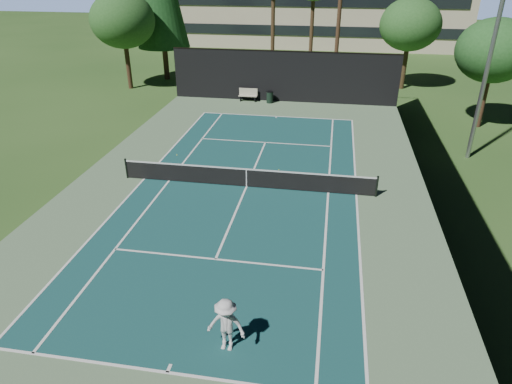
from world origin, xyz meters
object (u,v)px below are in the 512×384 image
tennis_ball_c (279,170)px  tennis_ball_d (177,155)px  park_bench (248,94)px  trash_bin (270,97)px  player (226,325)px  tennis_net (246,177)px  tennis_ball_b (191,173)px

tennis_ball_c → tennis_ball_d: 6.30m
park_bench → trash_bin: size_ratio=1.59×
park_bench → player: bearing=-80.8°
tennis_net → tennis_ball_b: 3.46m
tennis_ball_d → tennis_net: bearing=-35.4°
tennis_net → trash_bin: 15.42m
tennis_net → player: bearing=-82.4°
tennis_ball_b → trash_bin: (2.24, 14.30, 0.44)m
tennis_ball_d → tennis_ball_b: bearing=-56.1°
player → tennis_net: bearing=102.5°
player → tennis_ball_d: size_ratio=27.78×
player → trash_bin: (-2.44, 26.10, -0.41)m
tennis_ball_c → tennis_ball_d: same height
tennis_ball_b → tennis_ball_d: bearing=123.9°
tennis_ball_c → park_bench: park_bench is taller
tennis_net → park_bench: bearing=100.2°
tennis_ball_d → trash_bin: (3.83, 11.95, 0.45)m
tennis_ball_d → trash_bin: trash_bin is taller
tennis_net → player: (1.44, -10.71, 0.33)m
tennis_net → player: player is taller
player → tennis_ball_b: 12.72m
tennis_net → tennis_ball_d: tennis_net is taller
tennis_net → trash_bin: bearing=93.7°
trash_bin → tennis_ball_d: bearing=-107.7°
tennis_ball_c → park_bench: bearing=107.4°
tennis_ball_b → trash_bin: trash_bin is taller
player → tennis_ball_d: player is taller
tennis_ball_d → park_bench: size_ratio=0.04×
tennis_ball_d → trash_bin: bearing=72.3°
tennis_net → park_bench: 15.90m
tennis_net → player: size_ratio=7.26×
trash_bin → tennis_ball_b: bearing=-98.9°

